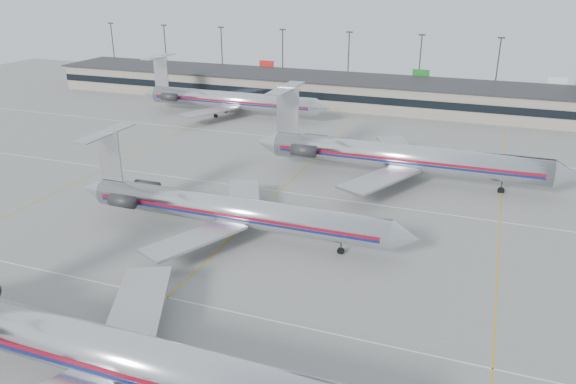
% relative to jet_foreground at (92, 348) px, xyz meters
% --- Properties ---
extents(ground, '(260.00, 260.00, 0.00)m').
position_rel_jet_foreground_xyz_m(ground, '(-1.78, 2.81, -3.66)').
color(ground, gray).
rests_on(ground, ground).
extents(apron_markings, '(160.00, 0.15, 0.02)m').
position_rel_jet_foreground_xyz_m(apron_markings, '(-1.78, 12.81, -3.65)').
color(apron_markings, silver).
rests_on(apron_markings, ground).
extents(terminal, '(162.00, 17.00, 6.25)m').
position_rel_jet_foreground_xyz_m(terminal, '(-1.78, 100.78, -0.50)').
color(terminal, gray).
rests_on(terminal, ground).
extents(light_mast_row, '(163.60, 0.40, 15.28)m').
position_rel_jet_foreground_xyz_m(light_mast_row, '(-1.78, 114.81, 4.93)').
color(light_mast_row, '#38383D').
rests_on(light_mast_row, ground).
extents(jet_foreground, '(48.14, 28.35, 12.60)m').
position_rel_jet_foreground_xyz_m(jet_foreground, '(0.00, 0.00, 0.00)').
color(jet_foreground, silver).
rests_on(jet_foreground, ground).
extents(jet_second_row, '(43.29, 25.49, 11.33)m').
position_rel_jet_foreground_xyz_m(jet_second_row, '(-2.28, 27.49, -0.37)').
color(jet_second_row, silver).
rests_on(jet_second_row, ground).
extents(jet_third_row, '(47.78, 29.39, 13.07)m').
position_rel_jet_foreground_xyz_m(jet_third_row, '(13.20, 53.38, 0.14)').
color(jet_third_row, silver).
rests_on(jet_third_row, ground).
extents(jet_back_row, '(44.45, 27.34, 12.15)m').
position_rel_jet_foreground_xyz_m(jet_back_row, '(-28.40, 80.84, -0.13)').
color(jet_back_row, silver).
rests_on(jet_back_row, ground).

